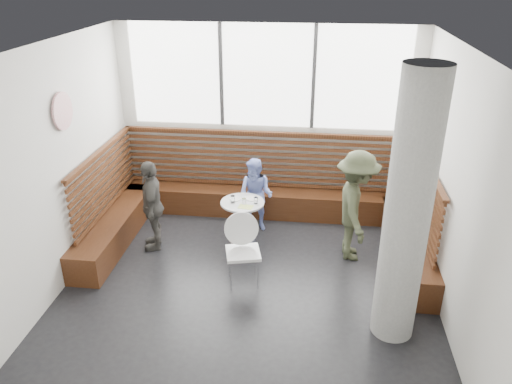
# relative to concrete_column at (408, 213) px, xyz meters

# --- Properties ---
(room) EXTENTS (5.00, 5.00, 3.20)m
(room) POSITION_rel_concrete_column_xyz_m (-1.85, 0.60, 0.00)
(room) COLOR silver
(room) RESTS_ON ground
(booth) EXTENTS (5.00, 2.50, 1.44)m
(booth) POSITION_rel_concrete_column_xyz_m (-1.85, 2.37, -1.19)
(booth) COLOR #3A1E0E
(booth) RESTS_ON ground
(concrete_column) EXTENTS (0.50, 0.50, 3.20)m
(concrete_column) POSITION_rel_concrete_column_xyz_m (0.00, 0.00, 0.00)
(concrete_column) COLOR gray
(concrete_column) RESTS_ON ground
(wall_art) EXTENTS (0.03, 0.50, 0.50)m
(wall_art) POSITION_rel_concrete_column_xyz_m (-4.31, 1.00, 0.70)
(wall_art) COLOR white
(wall_art) RESTS_ON room
(cafe_table) EXTENTS (0.68, 0.68, 0.70)m
(cafe_table) POSITION_rel_concrete_column_xyz_m (-2.09, 1.86, -1.10)
(cafe_table) COLOR silver
(cafe_table) RESTS_ON ground
(cafe_chair) EXTENTS (0.47, 0.46, 0.99)m
(cafe_chair) POSITION_rel_concrete_column_xyz_m (-1.92, 0.82, -1.02)
(cafe_chair) COLOR white
(cafe_chair) RESTS_ON ground
(adult_man) EXTENTS (0.66, 1.11, 1.67)m
(adult_man) POSITION_rel_concrete_column_xyz_m (-0.40, 1.64, -0.76)
(adult_man) COLOR #3E452E
(adult_man) RESTS_ON ground
(child_back) EXTENTS (0.70, 0.61, 1.22)m
(child_back) POSITION_rel_concrete_column_xyz_m (-1.94, 2.31, -0.99)
(child_back) COLOR #8598E7
(child_back) RESTS_ON ground
(child_left) EXTENTS (0.54, 0.89, 1.43)m
(child_left) POSITION_rel_concrete_column_xyz_m (-3.43, 1.55, -0.89)
(child_left) COLOR #484642
(child_left) RESTS_ON ground
(plate_near) EXTENTS (0.18, 0.18, 0.01)m
(plate_near) POSITION_rel_concrete_column_xyz_m (-2.22, 1.95, -0.90)
(plate_near) COLOR white
(plate_near) RESTS_ON cafe_table
(plate_far) EXTENTS (0.20, 0.20, 0.01)m
(plate_far) POSITION_rel_concrete_column_xyz_m (-1.96, 1.99, -0.90)
(plate_far) COLOR white
(plate_far) RESTS_ON cafe_table
(glass_left) EXTENTS (0.07, 0.07, 0.11)m
(glass_left) POSITION_rel_concrete_column_xyz_m (-2.24, 1.82, -0.85)
(glass_left) COLOR white
(glass_left) RESTS_ON cafe_table
(glass_mid) EXTENTS (0.06, 0.06, 0.10)m
(glass_mid) POSITION_rel_concrete_column_xyz_m (-2.05, 1.77, -0.85)
(glass_mid) COLOR white
(glass_mid) RESTS_ON cafe_table
(glass_right) EXTENTS (0.06, 0.06, 0.10)m
(glass_right) POSITION_rel_concrete_column_xyz_m (-1.88, 1.84, -0.85)
(glass_right) COLOR white
(glass_right) RESTS_ON cafe_table
(menu_card) EXTENTS (0.24, 0.18, 0.00)m
(menu_card) POSITION_rel_concrete_column_xyz_m (-2.02, 1.70, -0.90)
(menu_card) COLOR #A5C64C
(menu_card) RESTS_ON cafe_table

